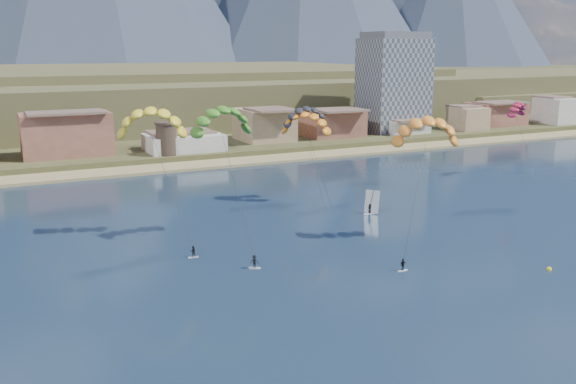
{
  "coord_description": "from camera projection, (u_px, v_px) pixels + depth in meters",
  "views": [
    {
      "loc": [
        -35.19,
        -40.59,
        28.95
      ],
      "look_at": [
        0.0,
        32.0,
        10.0
      ],
      "focal_mm": 38.33,
      "sensor_mm": 36.0,
      "label": 1
    }
  ],
  "objects": [
    {
      "name": "beach",
      "position": [
        156.0,
        169.0,
        149.92
      ],
      "size": [
        2200.0,
        12.0,
        0.9
      ],
      "color": "tan",
      "rests_on": "ground"
    },
    {
      "name": "kitesurfer_orange",
      "position": [
        426.0,
        127.0,
        91.66
      ],
      "size": [
        17.59,
        14.82,
        22.59
      ],
      "color": "silver",
      "rests_on": "ground"
    },
    {
      "name": "ground",
      "position": [
        438.0,
        367.0,
        57.13
      ],
      "size": [
        2400.0,
        2400.0,
        0.0
      ],
      "primitive_type": "plane",
      "color": "black",
      "rests_on": "ground"
    },
    {
      "name": "windsurfer",
      "position": [
        371.0,
        206.0,
        109.72
      ],
      "size": [
        2.42,
        2.63,
        4.24
      ],
      "color": "silver",
      "rests_on": "ground"
    },
    {
      "name": "distant_kite_red",
      "position": [
        517.0,
        107.0,
        139.21
      ],
      "size": [
        7.98,
        6.93,
        18.48
      ],
      "color": "#262626",
      "rests_on": "ground"
    },
    {
      "name": "distant_kite_dark",
      "position": [
        306.0,
        113.0,
        116.21
      ],
      "size": [
        9.41,
        6.47,
        19.79
      ],
      "color": "#262626",
      "rests_on": "ground"
    },
    {
      "name": "kitesurfer_green",
      "position": [
        222.0,
        117.0,
        92.02
      ],
      "size": [
        10.86,
        18.49,
        23.44
      ],
      "color": "silver",
      "rests_on": "ground"
    },
    {
      "name": "apartment_tower",
      "position": [
        393.0,
        83.0,
        201.27
      ],
      "size": [
        20.0,
        16.0,
        32.0
      ],
      "color": "gray",
      "rests_on": "ground"
    },
    {
      "name": "land",
      "position": [
        30.0,
        81.0,
        547.68
      ],
      "size": [
        2200.0,
        900.0,
        4.0
      ],
      "color": "brown",
      "rests_on": "ground"
    },
    {
      "name": "kitesurfer_yellow",
      "position": [
        151.0,
        118.0,
        93.6
      ],
      "size": [
        11.9,
        17.41,
        22.85
      ],
      "color": "silver",
      "rests_on": "ground"
    },
    {
      "name": "watchtower",
      "position": [
        166.0,
        138.0,
        157.66
      ],
      "size": [
        5.82,
        5.82,
        8.6
      ],
      "color": "#47382D",
      "rests_on": "ground"
    },
    {
      "name": "buoy",
      "position": [
        549.0,
        269.0,
        82.08
      ],
      "size": [
        0.7,
        0.7,
        0.7
      ],
      "color": "yellow",
      "rests_on": "ground"
    },
    {
      "name": "foothills",
      "position": [
        134.0,
        95.0,
        268.2
      ],
      "size": [
        940.0,
        210.0,
        18.0
      ],
      "color": "brown",
      "rests_on": "ground"
    },
    {
      "name": "distant_kite_orange",
      "position": [
        306.0,
        119.0,
        115.41
      ],
      "size": [
        9.92,
        9.6,
        19.1
      ],
      "color": "#262626",
      "rests_on": "ground"
    }
  ]
}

